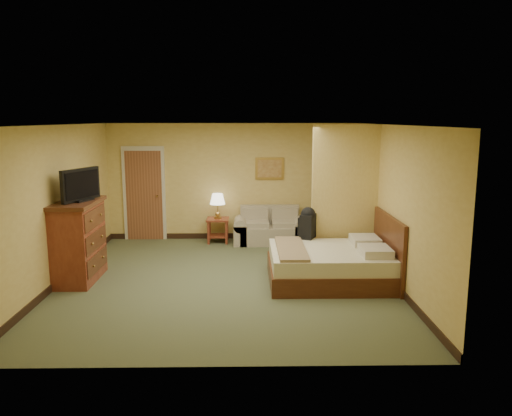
{
  "coord_description": "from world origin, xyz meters",
  "views": [
    {
      "loc": [
        0.37,
        -8.11,
        2.7
      ],
      "look_at": [
        0.51,
        0.6,
        1.13
      ],
      "focal_mm": 35.0,
      "sensor_mm": 36.0,
      "label": 1
    }
  ],
  "objects_px": {
    "loveseat": "(270,231)",
    "bed": "(335,264)",
    "coffee_table": "(305,248)",
    "dresser": "(78,241)"
  },
  "relations": [
    {
      "from": "coffee_table",
      "to": "dresser",
      "type": "bearing_deg",
      "value": -168.15
    },
    {
      "from": "coffee_table",
      "to": "bed",
      "type": "distance_m",
      "value": 1.04
    },
    {
      "from": "loveseat",
      "to": "coffee_table",
      "type": "relative_size",
      "value": 2.19
    },
    {
      "from": "dresser",
      "to": "bed",
      "type": "height_order",
      "value": "dresser"
    },
    {
      "from": "loveseat",
      "to": "bed",
      "type": "xyz_separation_m",
      "value": [
        0.96,
        -2.67,
        0.05
      ]
    },
    {
      "from": "loveseat",
      "to": "dresser",
      "type": "xyz_separation_m",
      "value": [
        -3.33,
        -2.52,
        0.43
      ]
    },
    {
      "from": "bed",
      "to": "dresser",
      "type": "bearing_deg",
      "value": 178.02
    },
    {
      "from": "dresser",
      "to": "bed",
      "type": "xyz_separation_m",
      "value": [
        4.29,
        -0.15,
        -0.38
      ]
    },
    {
      "from": "coffee_table",
      "to": "dresser",
      "type": "distance_m",
      "value": 4.01
    },
    {
      "from": "coffee_table",
      "to": "dresser",
      "type": "xyz_separation_m",
      "value": [
        -3.91,
        -0.82,
        0.35
      ]
    }
  ]
}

